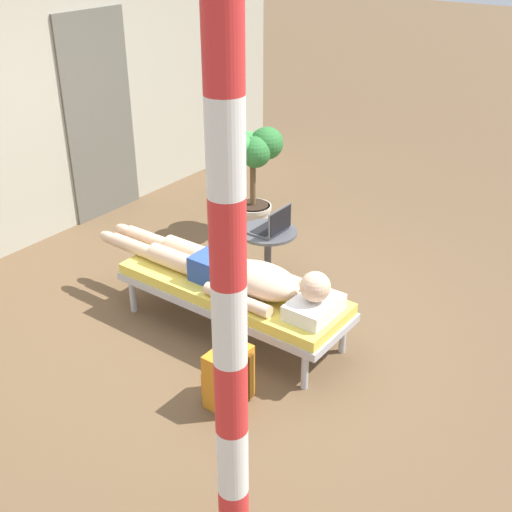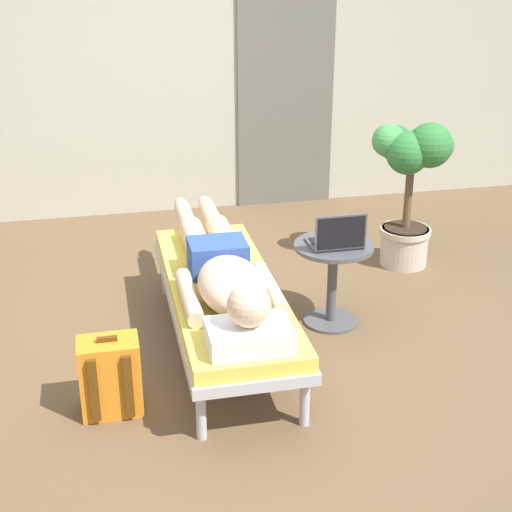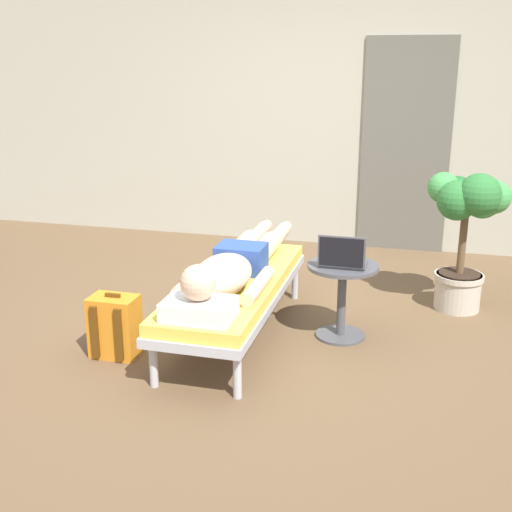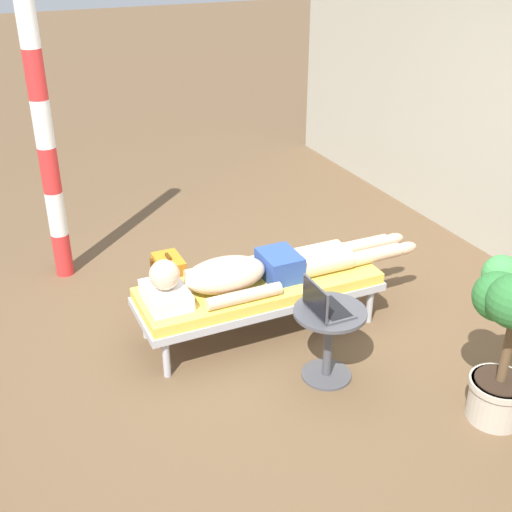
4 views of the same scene
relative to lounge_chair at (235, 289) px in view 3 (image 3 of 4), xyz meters
name	(u,v)px [view 3 (image 3 of 4)]	position (x,y,z in m)	size (l,w,h in m)	color
ground_plane	(249,335)	(0.09, 0.03, -0.35)	(40.00, 40.00, 0.00)	brown
house_wall_back	(307,109)	(0.00, 2.55, 1.00)	(7.60, 0.20, 2.70)	#B2AD99
house_door_panel	(405,147)	(0.99, 2.44, 0.67)	(0.84, 0.03, 2.04)	#625F54
lounge_chair	(235,289)	(0.00, 0.00, 0.00)	(0.61, 1.82, 0.42)	#B7B7BC
person_reclining	(233,266)	(0.00, -0.03, 0.17)	(0.53, 2.17, 0.32)	white
side_table	(342,288)	(0.71, 0.18, 0.01)	(0.48, 0.48, 0.52)	#4C4C51
laptop	(342,258)	(0.71, 0.12, 0.24)	(0.31, 0.24, 0.23)	#4C4C51
backpack	(115,327)	(-0.66, -0.48, -0.15)	(0.30, 0.26, 0.42)	orange
potted_plant	(467,220)	(1.52, 0.92, 0.36)	(0.60, 0.56, 1.07)	#BFB29E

